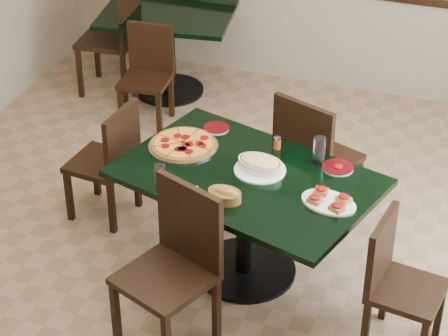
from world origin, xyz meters
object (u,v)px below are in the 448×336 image
(back_chair_near, at_px, (148,70))
(bread_basket, at_px, (225,194))
(back_chair_left, at_px, (118,32))
(bruschetta_platter, at_px, (329,200))
(chair_far, at_px, (312,154))
(lasagna_casserole, at_px, (260,164))
(chair_left, at_px, (111,157))
(main_table, at_px, (247,200))
(back_table, at_px, (168,37))
(pepperoni_pizza, at_px, (183,144))
(chair_right, at_px, (395,278))
(chair_near, at_px, (176,259))

(back_chair_near, height_order, bread_basket, bread_basket)
(back_chair_left, bearing_deg, bruschetta_platter, 42.59)
(chair_far, bearing_deg, bruschetta_platter, 131.73)
(lasagna_casserole, bearing_deg, bread_basket, -95.50)
(chair_left, distance_m, bruschetta_platter, 1.69)
(back_chair_left, bearing_deg, chair_left, 18.68)
(chair_far, distance_m, bruschetta_platter, 0.87)
(main_table, relative_size, back_table, 1.44)
(pepperoni_pizza, bearing_deg, chair_far, 33.75)
(back_chair_left, height_order, lasagna_casserole, back_chair_left)
(chair_far, relative_size, chair_right, 1.18)
(chair_near, bearing_deg, back_table, 135.40)
(chair_left, height_order, bruschetta_platter, chair_left)
(main_table, xyz_separation_m, chair_near, (-0.19, -0.68, -0.00))
(back_table, height_order, back_chair_left, back_chair_left)
(back_chair_left, relative_size, pepperoni_pizza, 2.24)
(chair_near, xyz_separation_m, bread_basket, (0.15, 0.39, 0.22))
(pepperoni_pizza, xyz_separation_m, bread_basket, (0.45, -0.47, 0.02))
(main_table, height_order, chair_right, chair_right)
(back_table, distance_m, back_chair_near, 0.51)
(back_chair_left, relative_size, bruschetta_platter, 2.58)
(main_table, bearing_deg, chair_far, 86.44)
(chair_far, relative_size, bruschetta_platter, 2.56)
(main_table, distance_m, lasagna_casserole, 0.25)
(chair_near, distance_m, back_chair_near, 2.63)
(back_table, height_order, chair_near, chair_near)
(back_table, xyz_separation_m, bread_basket, (1.39, -2.45, 0.27))
(chair_left, distance_m, bread_basket, 1.22)
(chair_left, xyz_separation_m, back_chair_left, (-0.77, 1.75, 0.08))
(back_chair_near, height_order, lasagna_casserole, lasagna_casserole)
(chair_right, xyz_separation_m, chair_left, (-2.06, 0.60, 0.02))
(main_table, height_order, chair_far, chair_far)
(back_table, bearing_deg, chair_left, -87.67)
(back_table, distance_m, pepperoni_pizza, 2.21)
(chair_far, xyz_separation_m, bruschetta_platter, (0.30, -0.79, 0.21))
(main_table, relative_size, back_chair_left, 1.73)
(main_table, bearing_deg, chair_near, -89.24)
(chair_right, bearing_deg, lasagna_casserole, 75.58)
(chair_left, bearing_deg, pepperoni_pizza, 85.34)
(main_table, distance_m, back_chair_near, 2.17)
(chair_right, bearing_deg, back_table, 52.53)
(chair_left, height_order, back_chair_near, chair_left)
(back_table, relative_size, bruschetta_platter, 3.12)
(chair_far, relative_size, chair_left, 1.14)
(chair_left, xyz_separation_m, bread_basket, (1.03, -0.58, 0.30))
(chair_far, distance_m, back_chair_left, 2.50)
(pepperoni_pizza, bearing_deg, chair_near, -71.01)
(chair_right, height_order, chair_left, chair_left)
(chair_right, relative_size, chair_left, 0.97)
(back_chair_left, xyz_separation_m, bread_basket, (1.80, -2.33, 0.22))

